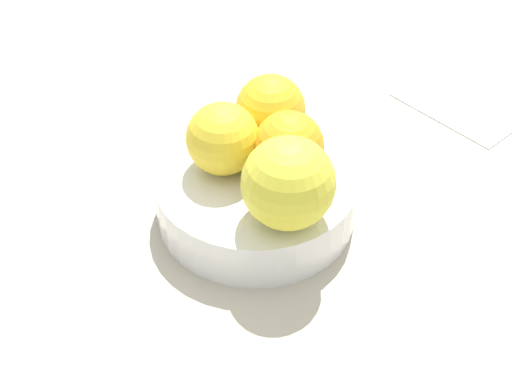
% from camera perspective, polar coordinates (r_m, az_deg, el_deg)
% --- Properties ---
extents(ground_plane, '(1.10, 1.10, 0.02)m').
position_cam_1_polar(ground_plane, '(0.70, 0.00, -2.27)').
color(ground_plane, '#BCB29E').
extents(fruit_bowl, '(0.18, 0.18, 0.05)m').
position_cam_1_polar(fruit_bowl, '(0.68, 0.00, -0.36)').
color(fruit_bowl, white).
rests_on(fruit_bowl, ground_plane).
extents(orange_in_bowl_0, '(0.06, 0.06, 0.06)m').
position_cam_1_polar(orange_in_bowl_0, '(0.64, 2.46, 3.45)').
color(orange_in_bowl_0, '#F9A823').
rests_on(orange_in_bowl_0, fruit_bowl).
extents(orange_in_bowl_1, '(0.06, 0.06, 0.06)m').
position_cam_1_polar(orange_in_bowl_1, '(0.65, -2.31, 4.24)').
color(orange_in_bowl_1, yellow).
rests_on(orange_in_bowl_1, fruit_bowl).
extents(orange_in_bowl_2, '(0.06, 0.06, 0.06)m').
position_cam_1_polar(orange_in_bowl_2, '(0.68, 1.08, 6.20)').
color(orange_in_bowl_2, yellow).
rests_on(orange_in_bowl_2, fruit_bowl).
extents(orange_in_bowl_3, '(0.08, 0.08, 0.08)m').
position_cam_1_polar(orange_in_bowl_3, '(0.60, 2.43, 0.67)').
color(orange_in_bowl_3, yellow).
rests_on(orange_in_bowl_3, fruit_bowl).
extents(folded_napkin, '(0.17, 0.17, 0.00)m').
position_cam_1_polar(folded_napkin, '(0.86, 15.92, 6.90)').
color(folded_napkin, white).
rests_on(folded_napkin, ground_plane).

